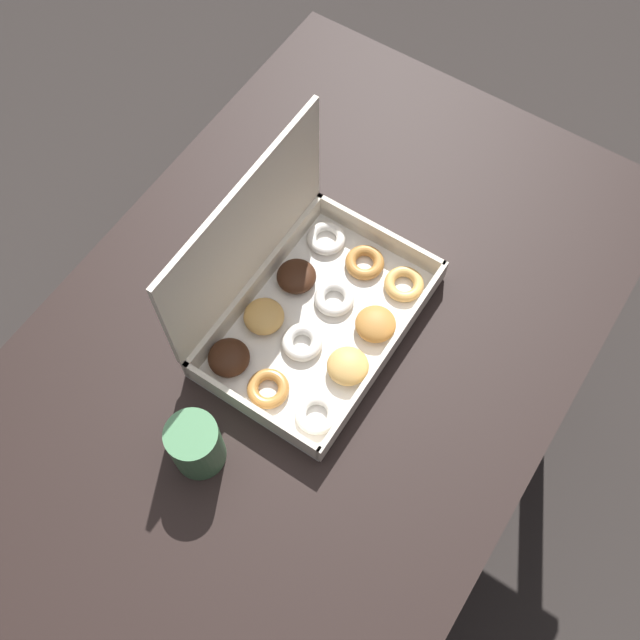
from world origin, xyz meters
TOP-DOWN VIEW (x-y plane):
  - ground_plane at (0.00, 0.00)m, footprint 8.00×8.00m
  - dining_table at (0.00, 0.00)m, footprint 1.17×0.75m
  - donut_box at (0.02, 0.03)m, footprint 0.35×0.24m
  - coffee_mug at (-0.23, 0.03)m, footprint 0.07×0.07m

SIDE VIEW (x-z plane):
  - ground_plane at x=0.00m, z-range 0.00..0.00m
  - dining_table at x=0.00m, z-range 0.26..1.01m
  - donut_box at x=0.02m, z-range 0.67..0.93m
  - coffee_mug at x=-0.23m, z-range 0.75..0.85m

